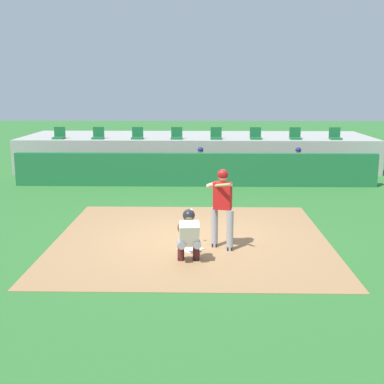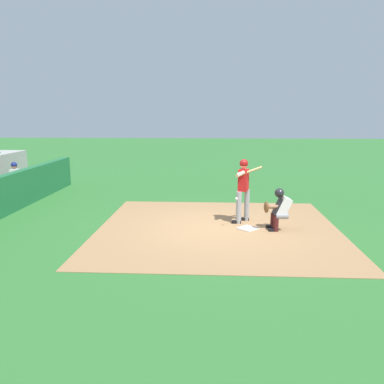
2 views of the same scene
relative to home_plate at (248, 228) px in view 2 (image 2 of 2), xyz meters
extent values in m
plane|color=#2D6B2D|center=(0.00, 0.80, -0.02)|extent=(80.00, 80.00, 0.00)
cube|color=#9E754C|center=(0.00, 0.80, -0.02)|extent=(6.40, 6.40, 0.01)
cube|color=white|center=(0.00, 0.00, 0.00)|extent=(0.62, 0.62, 0.02)
cylinder|color=#99999E|center=(0.53, 0.22, 0.44)|extent=(0.15, 0.15, 0.92)
cylinder|color=#99999E|center=(0.87, -0.03, 0.44)|extent=(0.15, 0.15, 0.92)
cube|color=red|center=(0.70, 0.10, 1.20)|extent=(0.43, 0.34, 0.60)
sphere|color=beige|center=(0.70, 0.10, 1.63)|extent=(0.21, 0.21, 0.21)
sphere|color=maroon|center=(0.70, 0.10, 1.66)|extent=(0.24, 0.24, 0.24)
cylinder|color=beige|center=(0.44, 0.19, 1.41)|extent=(0.22, 0.27, 0.17)
cylinder|color=beige|center=(0.64, 0.19, 1.41)|extent=(0.56, 0.29, 0.18)
cylinder|color=tan|center=(0.61, -0.06, 1.45)|extent=(0.52, 0.74, 0.24)
cube|color=black|center=(0.54, 0.28, 0.02)|extent=(0.13, 0.26, 0.09)
cube|color=black|center=(0.87, 0.03, 0.02)|extent=(0.13, 0.26, 0.09)
cylinder|color=gray|center=(-0.17, -0.86, 0.40)|extent=(0.19, 0.33, 0.16)
cylinder|color=#4C1919|center=(-0.19, -0.71, 0.19)|extent=(0.14, 0.14, 0.42)
cube|color=black|center=(-0.19, -0.65, 0.02)|extent=(0.13, 0.25, 0.08)
cylinder|color=gray|center=(0.15, -0.83, 0.40)|extent=(0.19, 0.33, 0.16)
cylinder|color=#4C1919|center=(0.13, -0.68, 0.19)|extent=(0.14, 0.14, 0.42)
cube|color=black|center=(0.13, -0.62, 0.02)|extent=(0.13, 0.25, 0.08)
cube|color=white|center=(-0.01, -0.89, 0.62)|extent=(0.44, 0.47, 0.57)
cube|color=#2D2D33|center=(-0.02, -0.78, 0.62)|extent=(0.40, 0.28, 0.45)
sphere|color=#996B4C|center=(-0.02, -0.82, 0.96)|extent=(0.21, 0.21, 0.21)
sphere|color=#232328|center=(-0.02, -0.80, 0.98)|extent=(0.25, 0.25, 0.25)
cylinder|color=#996B4C|center=(-0.07, -0.67, 0.62)|extent=(0.14, 0.46, 0.10)
ellipsoid|color=brown|center=(-0.13, -0.45, 0.62)|extent=(0.29, 0.14, 0.30)
sphere|color=white|center=(0.01, 0.32, 0.80)|extent=(0.07, 0.07, 0.07)
cylinder|color=#939399|center=(3.72, 8.05, 0.47)|extent=(0.15, 0.40, 0.15)
cylinder|color=#939399|center=(3.72, 7.85, 0.20)|extent=(0.13, 0.13, 0.45)
cube|color=maroon|center=(3.72, 7.80, 0.02)|extent=(0.11, 0.24, 0.08)
cylinder|color=#939399|center=(3.98, 8.05, 0.47)|extent=(0.15, 0.40, 0.15)
cylinder|color=#939399|center=(3.98, 7.85, 0.20)|extent=(0.13, 0.13, 0.45)
cube|color=maroon|center=(3.98, 7.80, 0.02)|extent=(0.11, 0.24, 0.08)
cube|color=white|center=(3.85, 8.27, 0.74)|extent=(0.36, 0.22, 0.54)
sphere|color=#996B4C|center=(3.85, 8.27, 1.13)|extent=(0.20, 0.20, 0.20)
sphere|color=navy|center=(3.85, 8.27, 1.17)|extent=(0.22, 0.22, 0.22)
cylinder|color=#996B4C|center=(3.65, 8.13, 0.63)|extent=(0.09, 0.41, 0.22)
cylinder|color=#996B4C|center=(4.05, 8.13, 0.63)|extent=(0.09, 0.41, 0.22)
camera|label=1|loc=(0.25, -10.81, 3.58)|focal=47.68mm
camera|label=2|loc=(-10.45, 0.92, 3.02)|focal=37.63mm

